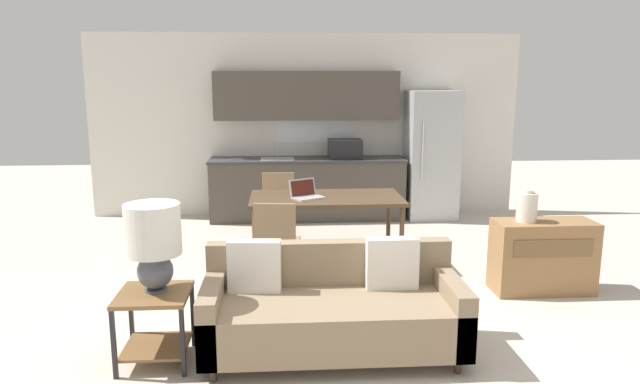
# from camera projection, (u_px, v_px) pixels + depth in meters

# --- Properties ---
(ground_plane) EXTENTS (20.00, 20.00, 0.00)m
(ground_plane) POSITION_uv_depth(u_px,v_px,m) (334.00, 354.00, 4.30)
(ground_plane) COLOR beige
(wall_back) EXTENTS (6.40, 0.07, 2.70)m
(wall_back) POSITION_uv_depth(u_px,v_px,m) (306.00, 125.00, 8.56)
(wall_back) COLOR silver
(wall_back) RESTS_ON ground_plane
(kitchen_counter) EXTENTS (2.85, 0.65, 2.15)m
(kitchen_counter) POSITION_uv_depth(u_px,v_px,m) (308.00, 162.00, 8.37)
(kitchen_counter) COLOR #4C443D
(kitchen_counter) RESTS_ON ground_plane
(refrigerator) EXTENTS (0.71, 0.69, 1.87)m
(refrigerator) POSITION_uv_depth(u_px,v_px,m) (431.00, 155.00, 8.39)
(refrigerator) COLOR #B7BABC
(refrigerator) RESTS_ON ground_plane
(dining_table) EXTENTS (1.67, 0.87, 0.77)m
(dining_table) POSITION_uv_depth(u_px,v_px,m) (326.00, 202.00, 6.28)
(dining_table) COLOR brown
(dining_table) RESTS_ON ground_plane
(couch) EXTENTS (1.91, 0.80, 0.84)m
(couch) POSITION_uv_depth(u_px,v_px,m) (332.00, 309.00, 4.29)
(couch) COLOR #3D2D1E
(couch) RESTS_ON ground_plane
(side_table) EXTENTS (0.51, 0.51, 0.53)m
(side_table) POSITION_uv_depth(u_px,v_px,m) (155.00, 315.00, 4.12)
(side_table) COLOR brown
(side_table) RESTS_ON ground_plane
(table_lamp) EXTENTS (0.39, 0.39, 0.64)m
(table_lamp) POSITION_uv_depth(u_px,v_px,m) (153.00, 239.00, 4.05)
(table_lamp) COLOR #4C515B
(table_lamp) RESTS_ON side_table
(credenza) EXTENTS (0.95, 0.40, 0.70)m
(credenza) POSITION_uv_depth(u_px,v_px,m) (543.00, 256.00, 5.51)
(credenza) COLOR olive
(credenza) RESTS_ON ground_plane
(vase) EXTENTS (0.19, 0.19, 0.31)m
(vase) POSITION_uv_depth(u_px,v_px,m) (527.00, 207.00, 5.41)
(vase) COLOR beige
(vase) RESTS_ON credenza
(dining_chair_near_left) EXTENTS (0.47, 0.47, 0.89)m
(dining_chair_near_left) POSITION_uv_depth(u_px,v_px,m) (277.00, 240.00, 5.53)
(dining_chair_near_left) COLOR #997A56
(dining_chair_near_left) RESTS_ON ground_plane
(dining_chair_far_left) EXTENTS (0.42, 0.42, 0.89)m
(dining_chair_far_left) POSITION_uv_depth(u_px,v_px,m) (278.00, 205.00, 7.05)
(dining_chair_far_left) COLOR #997A56
(dining_chair_far_left) RESTS_ON ground_plane
(laptop) EXTENTS (0.40, 0.38, 0.20)m
(laptop) POSITION_uv_depth(u_px,v_px,m) (306.00, 193.00, 6.19)
(laptop) COLOR #B7BABC
(laptop) RESTS_ON dining_table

